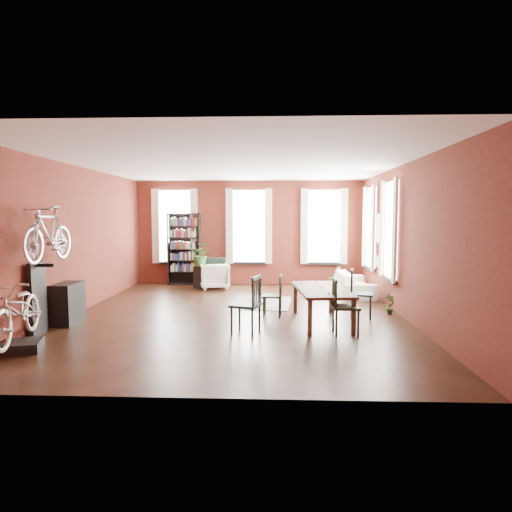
# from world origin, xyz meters

# --- Properties ---
(room) EXTENTS (9.00, 9.04, 3.22)m
(room) POSITION_xyz_m (0.25, 0.62, 2.14)
(room) COLOR black
(room) RESTS_ON ground
(dining_table) EXTENTS (1.11, 2.12, 0.70)m
(dining_table) POSITION_xyz_m (1.72, -0.69, 0.35)
(dining_table) COLOR brown
(dining_table) RESTS_ON ground
(dining_chair_a) EXTENTS (0.60, 0.60, 1.04)m
(dining_chair_a) POSITION_xyz_m (0.28, -1.54, 0.52)
(dining_chair_a) COLOR #1B3D39
(dining_chair_a) RESTS_ON ground
(dining_chair_b) EXTENTS (0.44, 0.44, 0.88)m
(dining_chair_b) POSITION_xyz_m (0.75, -0.13, 0.44)
(dining_chair_b) COLOR #1E2F1C
(dining_chair_b) RESTS_ON ground
(dining_chair_c) EXTENTS (0.48, 0.48, 1.01)m
(dining_chair_c) POSITION_xyz_m (2.06, -1.57, 0.51)
(dining_chair_c) COLOR #1F2E1B
(dining_chair_c) RESTS_ON ground
(dining_chair_d) EXTENTS (0.54, 0.54, 1.01)m
(dining_chair_d) POSITION_xyz_m (2.60, -0.17, 0.50)
(dining_chair_d) COLOR #173233
(dining_chair_d) RESTS_ON ground
(bookshelf) EXTENTS (1.00, 0.32, 2.20)m
(bookshelf) POSITION_xyz_m (-2.00, 4.30, 1.10)
(bookshelf) COLOR black
(bookshelf) RESTS_ON ground
(white_armchair) EXTENTS (0.97, 0.93, 0.82)m
(white_armchair) POSITION_xyz_m (-0.97, 3.52, 0.41)
(white_armchair) COLOR white
(white_armchair) RESTS_ON ground
(cream_sofa) EXTENTS (0.61, 2.08, 0.81)m
(cream_sofa) POSITION_xyz_m (2.95, 2.60, 0.41)
(cream_sofa) COLOR beige
(cream_sofa) RESTS_ON ground
(striped_rug) EXTENTS (1.28, 1.89, 0.01)m
(striped_rug) POSITION_xyz_m (0.61, 1.33, 0.01)
(striped_rug) COLOR black
(striped_rug) RESTS_ON ground
(bike_trainer) EXTENTS (0.69, 0.69, 0.16)m
(bike_trainer) POSITION_xyz_m (-3.15, -2.78, 0.08)
(bike_trainer) COLOR black
(bike_trainer) RESTS_ON ground
(bike_wall_rack) EXTENTS (0.16, 0.60, 1.30)m
(bike_wall_rack) POSITION_xyz_m (-3.40, -1.80, 0.65)
(bike_wall_rack) COLOR black
(bike_wall_rack) RESTS_ON ground
(console_table) EXTENTS (0.40, 0.80, 0.80)m
(console_table) POSITION_xyz_m (-3.28, -0.90, 0.40)
(console_table) COLOR black
(console_table) RESTS_ON ground
(plant_stand) EXTENTS (0.42, 0.42, 0.65)m
(plant_stand) POSITION_xyz_m (-1.37, 3.62, 0.33)
(plant_stand) COLOR black
(plant_stand) RESTS_ON ground
(plant_by_sofa) EXTENTS (0.60, 0.76, 0.30)m
(plant_by_sofa) POSITION_xyz_m (2.57, 3.77, 0.15)
(plant_by_sofa) COLOR #2A5120
(plant_by_sofa) RESTS_ON ground
(plant_small) EXTENTS (0.41, 0.51, 0.16)m
(plant_small) POSITION_xyz_m (3.28, 0.19, 0.08)
(plant_small) COLOR #275020
(plant_small) RESTS_ON ground
(bicycle_floor) EXTENTS (0.83, 1.09, 1.87)m
(bicycle_floor) POSITION_xyz_m (-3.19, -2.76, 1.10)
(bicycle_floor) COLOR beige
(bicycle_floor) RESTS_ON bike_trainer
(bicycle_hung) EXTENTS (0.47, 1.00, 1.66)m
(bicycle_hung) POSITION_xyz_m (-3.15, -1.80, 2.13)
(bicycle_hung) COLOR #A5A8AD
(bicycle_hung) RESTS_ON bike_wall_rack
(plant_on_stand) EXTENTS (0.62, 0.69, 0.54)m
(plant_on_stand) POSITION_xyz_m (-1.36, 3.59, 0.92)
(plant_on_stand) COLOR #346327
(plant_on_stand) RESTS_ON plant_stand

